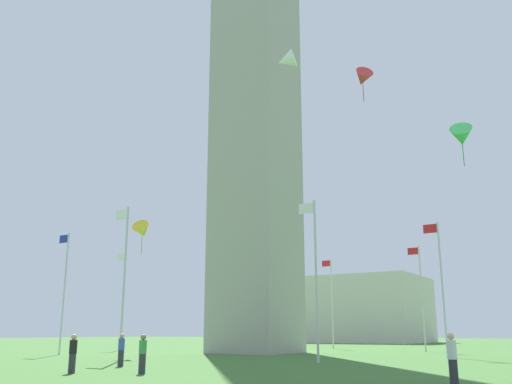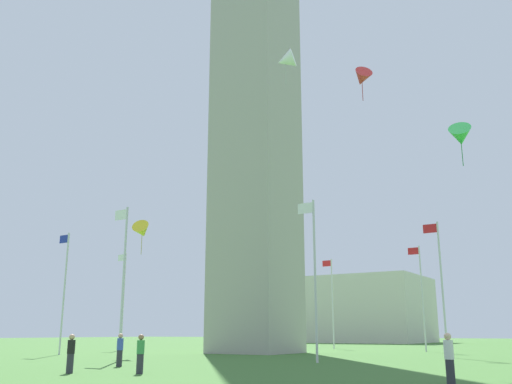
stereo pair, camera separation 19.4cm
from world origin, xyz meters
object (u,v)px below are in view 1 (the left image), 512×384
object	(u,v)px
flagpole_ne	(64,287)
distant_building	(345,310)
flagpole_w	(331,299)
kite_red_delta	(363,78)
person_black_shirt	(73,354)
flagpole_sw	(421,293)
kite_yellow_delta	(142,231)
flagpole_nw	(224,300)
person_white_shirt	(452,359)
person_blue_shirt	(121,350)
flagpole_e	(124,275)
flagpole_s	(441,282)
kite_white_delta	(286,60)
person_green_shirt	(143,354)
flagpole_n	(123,296)
kite_green_delta	(462,137)
flagpole_se	(315,272)
obelisk_monument	(256,44)

from	to	relation	value
flagpole_ne	distant_building	size ratio (longest dim) A/B	0.35
flagpole_w	kite_red_delta	world-z (taller)	kite_red_delta
flagpole_ne	person_black_shirt	bearing A→B (deg)	142.07
flagpole_ne	flagpole_sw	world-z (taller)	same
flagpole_ne	kite_yellow_delta	distance (m)	7.64
person_black_shirt	flagpole_w	bearing A→B (deg)	-14.53
flagpole_nw	person_white_shirt	size ratio (longest dim) A/B	5.68
flagpole_w	person_blue_shirt	distance (m)	35.57
flagpole_e	flagpole_s	distance (m)	21.96
person_black_shirt	kite_white_delta	xyz separation A→B (m)	(-2.19, -15.30, 19.73)
person_green_shirt	kite_white_delta	bearing A→B (deg)	-19.16
flagpole_n	flagpole_ne	xyz separation A→B (m)	(-4.55, 10.98, 0.00)
flagpole_n	flagpole_e	bearing A→B (deg)	135.00
person_green_shirt	kite_yellow_delta	world-z (taller)	kite_yellow_delta
flagpole_sw	kite_green_delta	bearing A→B (deg)	112.58
kite_white_delta	distant_building	world-z (taller)	kite_white_delta
flagpole_se	kite_yellow_delta	xyz separation A→B (m)	(16.05, -2.25, 4.28)
flagpole_se	flagpole_s	bearing A→B (deg)	-112.50
obelisk_monument	kite_yellow_delta	distance (m)	21.38
obelisk_monument	kite_red_delta	size ratio (longest dim) A/B	23.71
flagpole_se	person_white_shirt	world-z (taller)	flagpole_se
flagpole_ne	flagpole_e	xyz separation A→B (m)	(-10.98, 4.55, 0.00)
flagpole_sw	flagpole_se	bearing A→B (deg)	90.00
obelisk_monument	kite_green_delta	bearing A→B (deg)	153.11
kite_yellow_delta	kite_red_delta	world-z (taller)	kite_red_delta
flagpole_w	kite_red_delta	distance (m)	30.18
flagpole_e	flagpole_ne	bearing A→B (deg)	-22.50
kite_yellow_delta	flagpole_se	bearing A→B (deg)	172.01
kite_white_delta	kite_green_delta	bearing A→B (deg)	174.42
flagpole_sw	kite_green_delta	world-z (taller)	kite_green_delta
person_black_shirt	person_white_shirt	size ratio (longest dim) A/B	0.96
kite_red_delta	obelisk_monument	bearing A→B (deg)	-31.44
flagpole_n	flagpole_ne	size ratio (longest dim) A/B	1.00
flagpole_sw	person_blue_shirt	xyz separation A→B (m)	(6.85, 30.52, -4.33)
flagpole_n	kite_white_delta	world-z (taller)	kite_white_delta
flagpole_n	kite_red_delta	size ratio (longest dim) A/B	3.98
flagpole_e	flagpole_se	xyz separation A→B (m)	(-10.98, -4.55, 0.00)
kite_yellow_delta	person_black_shirt	bearing A→B (deg)	125.43
flagpole_s	distant_building	distance (m)	59.38
kite_yellow_delta	kite_red_delta	bearing A→B (deg)	-178.39
person_black_shirt	kite_red_delta	bearing A→B (deg)	-48.47
obelisk_monument	flagpole_n	world-z (taller)	obelisk_monument
obelisk_monument	kite_white_delta	xyz separation A→B (m)	(-8.03, 8.82, -7.72)
person_blue_shirt	distant_building	xyz separation A→B (m)	(17.97, -71.14, 4.56)
flagpole_n	flagpole_e	xyz separation A→B (m)	(-15.53, 15.53, 0.00)
flagpole_n	flagpole_e	size ratio (longest dim) A/B	1.00
flagpole_ne	person_blue_shirt	size ratio (longest dim) A/B	5.83
person_green_shirt	kite_green_delta	bearing A→B (deg)	-62.18
flagpole_nw	person_green_shirt	bearing A→B (deg)	120.10
flagpole_n	person_green_shirt	world-z (taller)	flagpole_n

